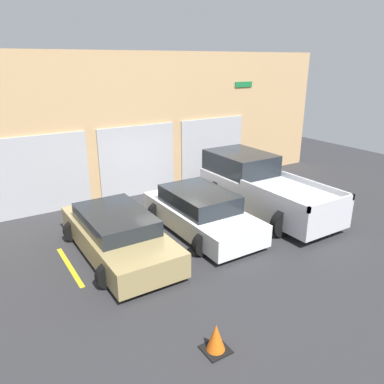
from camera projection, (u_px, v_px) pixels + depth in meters
The scene contains 10 objects.
ground_plane at pixel (183, 219), 12.31m from camera, with size 28.00×28.00×0.00m, color #2D2D30.
shophouse_building at pixel (137, 126), 14.06m from camera, with size 17.46×0.68×5.25m.
pickup_truck at pixel (260, 187), 12.80m from camera, with size 2.54×5.21×1.81m.
sedan_white at pixel (200, 212), 11.30m from camera, with size 2.21×4.25×1.26m.
sedan_side at pixel (117, 234), 9.97m from camera, with size 2.18×4.50×1.17m.
parking_stripe_far_left at pixel (70, 266), 9.47m from camera, with size 0.12×2.20×0.01m, color gold.
parking_stripe_left at pixel (162, 241), 10.81m from camera, with size 0.12×2.20×0.01m, color gold.
parking_stripe_centre at pixel (235, 221), 12.14m from camera, with size 0.12×2.20×0.01m, color gold.
parking_stripe_right at pixel (293, 205), 13.48m from camera, with size 0.12×2.20×0.01m, color gold.
traffic_cone at pixel (216, 339), 6.66m from camera, with size 0.47×0.47×0.55m.
Camera 1 is at (-5.79, -9.71, 4.95)m, focal length 35.00 mm.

